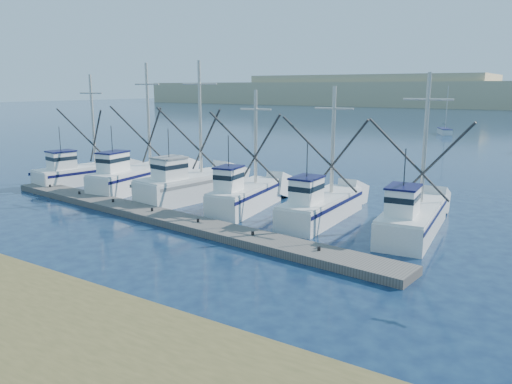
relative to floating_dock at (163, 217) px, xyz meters
The scene contains 4 objects.
ground 11.67m from the floating_dock, 33.96° to the right, with size 500.00×500.00×0.00m, color #0C1937.
floating_dock is the anchor object (origin of this frame).
trawler_fleet 5.19m from the floating_dock, 94.95° to the left, with size 30.83×9.16×9.73m.
sailboat_far 67.79m from the floating_dock, 89.11° to the left, with size 3.53×5.45×8.10m.
Camera 1 is at (10.90, -14.82, 7.89)m, focal length 35.00 mm.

